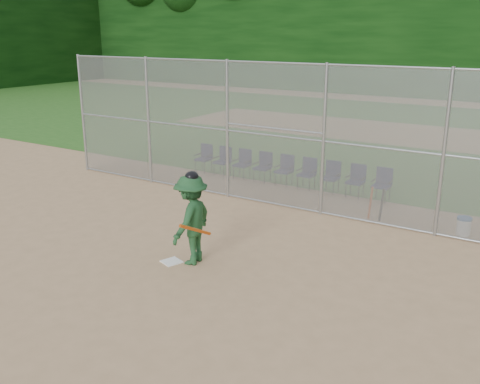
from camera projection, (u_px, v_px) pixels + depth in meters
The scene contains 18 objects.
ground at pixel (175, 273), 10.92m from camera, with size 100.00×100.00×0.00m, color tan.
grass_strip at pixel (412, 134), 25.51m from camera, with size 100.00×100.00×0.00m, color #285D1C.
dirt_patch_far at pixel (412, 134), 25.51m from camera, with size 24.00×24.00×0.00m, color tan.
backstop_fence at pixel (289, 135), 14.37m from camera, with size 16.09×0.09×4.00m.
treeline at pixel (434, 14), 25.54m from camera, with size 81.00×60.00×11.00m.
home_plate at pixel (172, 262), 11.46m from camera, with size 0.38×0.38×0.02m, color white.
batter_at_plate at pixel (191, 219), 11.17m from camera, with size 0.95×1.46×2.02m.
water_cooler at pixel (464, 226), 12.93m from camera, with size 0.35×0.35×0.45m.
spare_bats at pixel (376, 204), 13.96m from camera, with size 0.36×0.26×0.84m.
chair_0 at pixel (203, 158), 18.64m from camera, with size 0.54×0.52×0.96m, color #10173D, non-canonical shape.
chair_1 at pixel (222, 161), 18.24m from camera, with size 0.54×0.52×0.96m, color #10173D, non-canonical shape.
chair_2 at pixel (242, 164), 17.84m from camera, with size 0.54×0.52×0.96m, color #10173D, non-canonical shape.
chair_3 at pixel (262, 167), 17.43m from camera, with size 0.54×0.52×0.96m, color #10173D, non-canonical shape.
chair_4 at pixel (284, 171), 17.03m from camera, with size 0.54×0.52×0.96m, color #10173D, non-canonical shape.
chair_5 at pixel (306, 174), 16.62m from camera, with size 0.54×0.52×0.96m, color #10173D, non-canonical shape.
chair_6 at pixel (330, 178), 16.22m from camera, with size 0.54×0.52×0.96m, color #10173D, non-canonical shape.
chair_7 at pixel (355, 181), 15.82m from camera, with size 0.54×0.52×0.96m, color #10173D, non-canonical shape.
chair_8 at pixel (381, 185), 15.41m from camera, with size 0.54×0.52×0.96m, color #10173D, non-canonical shape.
Camera 1 is at (6.43, -7.74, 4.76)m, focal length 40.00 mm.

